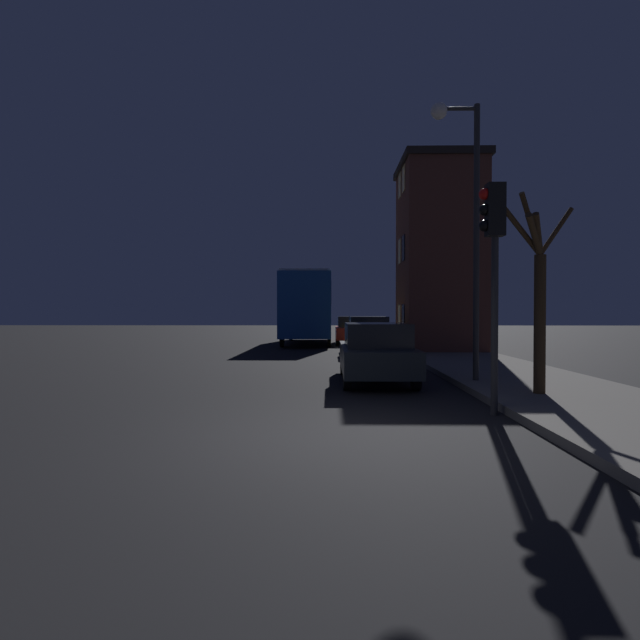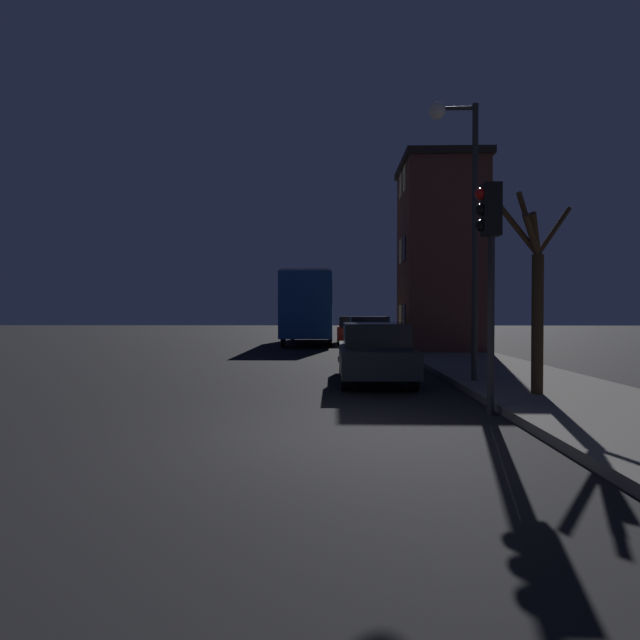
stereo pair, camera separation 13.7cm
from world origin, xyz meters
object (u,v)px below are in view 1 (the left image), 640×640
(car_near_lane, at_px, (376,352))
(bus, at_px, (308,303))
(streetlamp, at_px, (464,197))
(bare_tree, at_px, (538,294))
(car_mid_lane, at_px, (368,334))
(car_far_lane, at_px, (352,330))
(traffic_light, at_px, (493,248))

(car_near_lane, bearing_deg, bus, 98.66)
(streetlamp, distance_m, car_near_lane, 4.30)
(bare_tree, distance_m, car_mid_lane, 11.51)
(car_near_lane, bearing_deg, bare_tree, -42.14)
(car_far_lane, bearing_deg, streetlamp, -82.93)
(bare_tree, bearing_deg, bus, 106.25)
(bus, bearing_deg, car_far_lane, -12.25)
(car_mid_lane, xyz_separation_m, car_far_lane, (-0.37, 6.57, -0.05))
(car_near_lane, height_order, car_mid_lane, car_mid_lane)
(bus, relative_size, car_mid_lane, 2.21)
(streetlamp, xyz_separation_m, car_far_lane, (-1.95, 15.70, -3.72))
(car_near_lane, distance_m, car_far_lane, 15.06)
(traffic_light, relative_size, car_far_lane, 1.00)
(car_mid_lane, relative_size, car_far_lane, 1.04)
(streetlamp, height_order, traffic_light, streetlamp)
(traffic_light, relative_size, car_near_lane, 0.92)
(traffic_light, xyz_separation_m, car_far_lane, (-1.55, 19.05, -2.07))
(bare_tree, bearing_deg, car_far_lane, 99.19)
(bus, bearing_deg, car_mid_lane, -68.29)
(traffic_light, bearing_deg, car_mid_lane, 95.37)
(car_far_lane, bearing_deg, traffic_light, -85.36)
(bare_tree, xyz_separation_m, bus, (-5.32, 18.26, 0.16))
(traffic_light, height_order, bare_tree, bare_tree)
(car_far_lane, bearing_deg, bare_tree, -80.81)
(bare_tree, relative_size, car_far_lane, 0.98)
(bare_tree, bearing_deg, streetlamp, 114.49)
(streetlamp, height_order, car_mid_lane, streetlamp)
(traffic_light, xyz_separation_m, car_near_lane, (-1.63, 3.99, -2.09))
(car_mid_lane, bearing_deg, traffic_light, -84.63)
(car_mid_lane, distance_m, car_far_lane, 6.58)
(bare_tree, distance_m, car_near_lane, 4.20)
(traffic_light, xyz_separation_m, bare_tree, (1.32, 1.33, -0.73))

